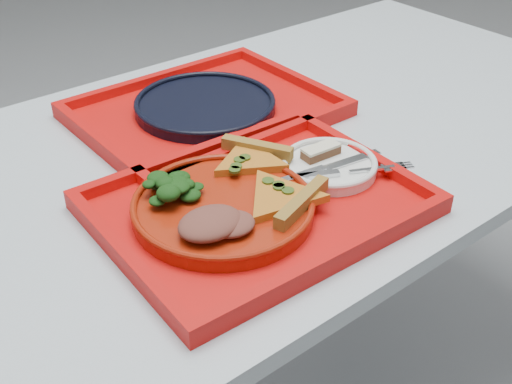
% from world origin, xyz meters
% --- Properties ---
extents(table, '(1.60, 0.80, 0.75)m').
position_xyz_m(table, '(0.00, 0.00, 0.68)').
color(table, '#B1BEC7').
rests_on(table, ground).
extents(tray_main, '(0.46, 0.36, 0.01)m').
position_xyz_m(tray_main, '(-0.13, -0.17, 0.76)').
color(tray_main, red).
rests_on(tray_main, table).
extents(tray_far, '(0.45, 0.35, 0.01)m').
position_xyz_m(tray_far, '(-0.01, 0.13, 0.76)').
color(tray_far, red).
rests_on(tray_far, table).
extents(dinner_plate, '(0.26, 0.26, 0.02)m').
position_xyz_m(dinner_plate, '(-0.18, -0.16, 0.77)').
color(dinner_plate, '#971E0A').
rests_on(dinner_plate, tray_main).
extents(side_plate, '(0.15, 0.15, 0.01)m').
position_xyz_m(side_plate, '(0.02, -0.17, 0.77)').
color(side_plate, white).
rests_on(side_plate, tray_main).
extents(navy_plate, '(0.26, 0.26, 0.02)m').
position_xyz_m(navy_plate, '(-0.01, 0.13, 0.77)').
color(navy_plate, black).
rests_on(navy_plate, tray_far).
extents(pizza_slice_a, '(0.16, 0.17, 0.02)m').
position_xyz_m(pizza_slice_a, '(-0.11, -0.21, 0.79)').
color(pizza_slice_a, gold).
rests_on(pizza_slice_a, dinner_plate).
extents(pizza_slice_b, '(0.17, 0.17, 0.02)m').
position_xyz_m(pizza_slice_b, '(-0.09, -0.10, 0.79)').
color(pizza_slice_b, gold).
rests_on(pizza_slice_b, dinner_plate).
extents(salad_heap, '(0.08, 0.07, 0.04)m').
position_xyz_m(salad_heap, '(-0.23, -0.09, 0.80)').
color(salad_heap, black).
rests_on(salad_heap, dinner_plate).
extents(meat_portion, '(0.09, 0.07, 0.03)m').
position_xyz_m(meat_portion, '(-0.23, -0.20, 0.79)').
color(meat_portion, brown).
rests_on(meat_portion, dinner_plate).
extents(dessert_bar, '(0.07, 0.03, 0.02)m').
position_xyz_m(dessert_bar, '(0.02, -0.15, 0.78)').
color(dessert_bar, '#51301B').
rests_on(dessert_bar, side_plate).
extents(knife, '(0.19, 0.04, 0.01)m').
position_xyz_m(knife, '(0.01, -0.18, 0.78)').
color(knife, silver).
rests_on(knife, side_plate).
extents(fork, '(0.18, 0.10, 0.01)m').
position_xyz_m(fork, '(0.02, -0.21, 0.78)').
color(fork, silver).
rests_on(fork, side_plate).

